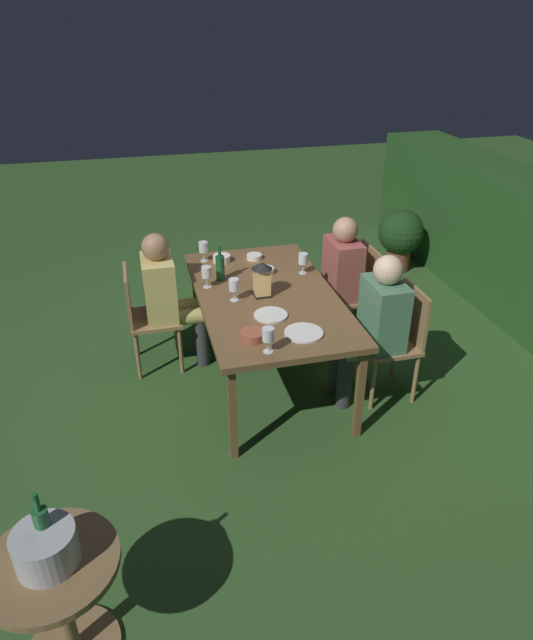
# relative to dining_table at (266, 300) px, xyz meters

# --- Properties ---
(ground_plane) EXTENTS (16.00, 16.00, 0.00)m
(ground_plane) POSITION_rel_dining_table_xyz_m (0.00, 0.00, -0.70)
(ground_plane) COLOR #2D5123
(dining_table) EXTENTS (1.82, 1.01, 0.76)m
(dining_table) POSITION_rel_dining_table_xyz_m (0.00, 0.00, 0.00)
(dining_table) COLOR brown
(dining_table) RESTS_ON ground
(chair_side_left_a) EXTENTS (0.42, 0.40, 0.87)m
(chair_side_left_a) POSITION_rel_dining_table_xyz_m (-0.41, -0.90, -0.22)
(chair_side_left_a) COLOR #937047
(chair_side_left_a) RESTS_ON ground
(person_in_mustard) EXTENTS (0.38, 0.47, 1.15)m
(person_in_mustard) POSITION_rel_dining_table_xyz_m (-0.41, -0.70, -0.07)
(person_in_mustard) COLOR tan
(person_in_mustard) RESTS_ON ground
(chair_side_right_b) EXTENTS (0.42, 0.40, 0.87)m
(chair_side_right_b) POSITION_rel_dining_table_xyz_m (0.41, 0.90, -0.22)
(chair_side_right_b) COLOR #937047
(chair_side_right_b) RESTS_ON ground
(person_in_green) EXTENTS (0.38, 0.47, 1.15)m
(person_in_green) POSITION_rel_dining_table_xyz_m (0.41, 0.70, -0.07)
(person_in_green) COLOR #4C7A5B
(person_in_green) RESTS_ON ground
(chair_side_right_a) EXTENTS (0.42, 0.40, 0.87)m
(chair_side_right_a) POSITION_rel_dining_table_xyz_m (-0.41, 0.90, -0.22)
(chair_side_right_a) COLOR #937047
(chair_side_right_a) RESTS_ON ground
(person_in_rust) EXTENTS (0.38, 0.47, 1.15)m
(person_in_rust) POSITION_rel_dining_table_xyz_m (-0.41, 0.70, -0.07)
(person_in_rust) COLOR #9E4C47
(person_in_rust) RESTS_ON ground
(lantern_centerpiece) EXTENTS (0.15, 0.15, 0.27)m
(lantern_centerpiece) POSITION_rel_dining_table_xyz_m (0.02, -0.04, 0.20)
(lantern_centerpiece) COLOR black
(lantern_centerpiece) RESTS_ON dining_table
(green_bottle_on_table) EXTENTS (0.07, 0.07, 0.29)m
(green_bottle_on_table) POSITION_rel_dining_table_xyz_m (-0.32, -0.29, 0.16)
(green_bottle_on_table) COLOR #195128
(green_bottle_on_table) RESTS_ON dining_table
(wine_glass_a) EXTENTS (0.08, 0.08, 0.17)m
(wine_glass_a) POSITION_rel_dining_table_xyz_m (-0.22, -0.41, 0.17)
(wine_glass_a) COLOR silver
(wine_glass_a) RESTS_ON dining_table
(wine_glass_b) EXTENTS (0.08, 0.08, 0.17)m
(wine_glass_b) POSITION_rel_dining_table_xyz_m (0.79, -0.19, 0.17)
(wine_glass_b) COLOR silver
(wine_glass_b) RESTS_ON dining_table
(wine_glass_c) EXTENTS (0.08, 0.08, 0.17)m
(wine_glass_c) POSITION_rel_dining_table_xyz_m (0.05, -0.25, 0.17)
(wine_glass_c) COLOR silver
(wine_glass_c) RESTS_ON dining_table
(wine_glass_d) EXTENTS (0.08, 0.08, 0.17)m
(wine_glass_d) POSITION_rel_dining_table_xyz_m (-0.73, -0.36, 0.17)
(wine_glass_d) COLOR silver
(wine_glass_d) RESTS_ON dining_table
(wine_glass_e) EXTENTS (0.08, 0.08, 0.17)m
(wine_glass_e) POSITION_rel_dining_table_xyz_m (-0.29, 0.37, 0.17)
(wine_glass_e) COLOR silver
(wine_glass_e) RESTS_ON dining_table
(plate_a) EXTENTS (0.26, 0.26, 0.01)m
(plate_a) POSITION_rel_dining_table_xyz_m (0.63, 0.09, 0.06)
(plate_a) COLOR silver
(plate_a) RESTS_ON dining_table
(plate_b) EXTENTS (0.23, 0.23, 0.01)m
(plate_b) POSITION_rel_dining_table_xyz_m (0.34, -0.06, 0.06)
(plate_b) COLOR silver
(plate_b) RESTS_ON dining_table
(bowl_olives) EXTENTS (0.15, 0.15, 0.04)m
(bowl_olives) POSITION_rel_dining_table_xyz_m (-0.37, 0.08, 0.07)
(bowl_olives) COLOR silver
(bowl_olives) RESTS_ON dining_table
(bowl_bread) EXTENTS (0.13, 0.13, 0.04)m
(bowl_bread) POSITION_rel_dining_table_xyz_m (-0.67, 0.06, 0.07)
(bowl_bread) COLOR silver
(bowl_bread) RESTS_ON dining_table
(bowl_salad) EXTENTS (0.16, 0.16, 0.05)m
(bowl_salad) POSITION_rel_dining_table_xyz_m (0.61, -0.25, 0.08)
(bowl_salad) COLOR #9E5138
(bowl_salad) RESTS_ON dining_table
(bowl_dip) EXTENTS (0.15, 0.15, 0.06)m
(bowl_dip) POSITION_rel_dining_table_xyz_m (-0.68, -0.22, 0.08)
(bowl_dip) COLOR silver
(bowl_dip) RESTS_ON dining_table
(side_table) EXTENTS (0.58, 0.58, 0.63)m
(side_table) POSITION_rel_dining_table_xyz_m (1.94, -1.42, -0.28)
(side_table) COLOR brown
(side_table) RESTS_ON ground
(ice_bucket) EXTENTS (0.26, 0.26, 0.34)m
(ice_bucket) POSITION_rel_dining_table_xyz_m (1.93, -1.42, 0.02)
(ice_bucket) COLOR #B2B7BF
(ice_bucket) RESTS_ON side_table
(potted_plant_by_hedge) EXTENTS (0.50, 0.50, 0.70)m
(potted_plant_by_hedge) POSITION_rel_dining_table_xyz_m (-1.70, 1.96, -0.29)
(potted_plant_by_hedge) COLOR brown
(potted_plant_by_hedge) RESTS_ON ground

